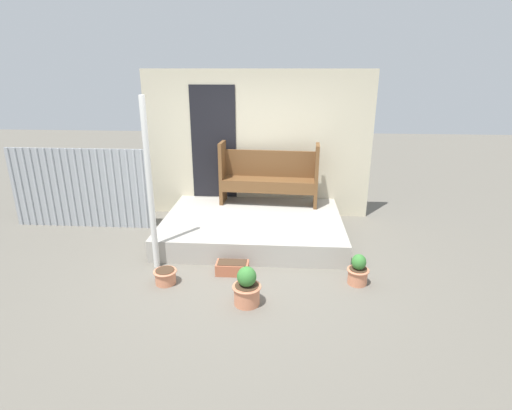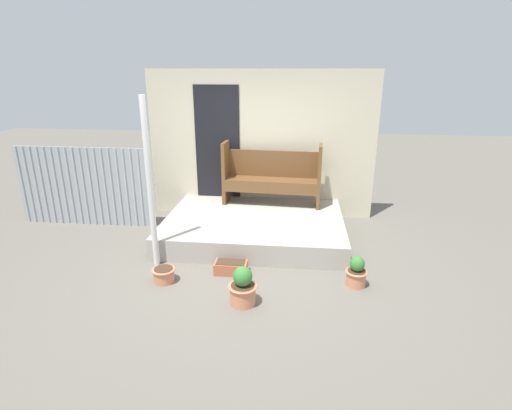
% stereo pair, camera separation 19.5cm
% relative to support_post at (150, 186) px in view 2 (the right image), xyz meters
% --- Properties ---
extents(ground_plane, '(24.00, 24.00, 0.00)m').
position_rel_support_post_xyz_m(ground_plane, '(1.15, 0.09, -1.15)').
color(ground_plane, '#666056').
extents(porch_slab, '(2.84, 2.09, 0.33)m').
position_rel_support_post_xyz_m(porch_slab, '(1.25, 1.14, -0.99)').
color(porch_slab, '#A8A399').
rests_on(porch_slab, ground_plane).
extents(house_wall, '(4.04, 0.08, 2.60)m').
position_rel_support_post_xyz_m(house_wall, '(1.21, 2.21, 0.15)').
color(house_wall, beige).
rests_on(house_wall, ground_plane).
extents(fence_corrugated, '(2.38, 0.05, 1.37)m').
position_rel_support_post_xyz_m(fence_corrugated, '(-1.71, 1.37, -0.47)').
color(fence_corrugated, '#9EA3A8').
rests_on(fence_corrugated, ground_plane).
extents(support_post, '(0.08, 0.08, 2.31)m').
position_rel_support_post_xyz_m(support_post, '(0.00, 0.00, 0.00)').
color(support_post, silver).
rests_on(support_post, ground_plane).
extents(bench, '(1.71, 0.50, 1.08)m').
position_rel_support_post_xyz_m(bench, '(1.48, 1.86, -0.28)').
color(bench, brown).
rests_on(bench, porch_slab).
extents(flower_pot_left, '(0.30, 0.30, 0.19)m').
position_rel_support_post_xyz_m(flower_pot_left, '(0.25, -0.44, -1.05)').
color(flower_pot_left, tan).
rests_on(flower_pot_left, ground_plane).
extents(flower_pot_middle, '(0.34, 0.34, 0.48)m').
position_rel_support_post_xyz_m(flower_pot_middle, '(1.33, -0.83, -0.95)').
color(flower_pot_middle, tan).
rests_on(flower_pot_middle, ground_plane).
extents(flower_pot_right, '(0.28, 0.28, 0.41)m').
position_rel_support_post_xyz_m(flower_pot_right, '(2.70, -0.27, -0.98)').
color(flower_pot_right, tan).
rests_on(flower_pot_right, ground_plane).
extents(planter_box_rect, '(0.43, 0.23, 0.17)m').
position_rel_support_post_xyz_m(planter_box_rect, '(1.07, -0.12, -1.07)').
color(planter_box_rect, '#B26042').
rests_on(planter_box_rect, ground_plane).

